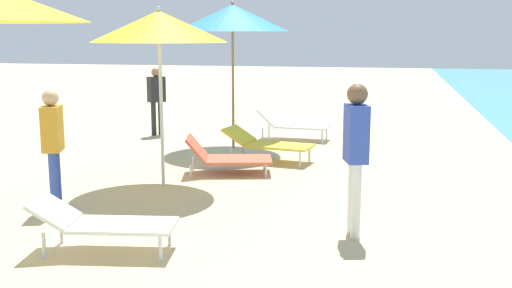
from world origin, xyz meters
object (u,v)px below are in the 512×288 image
umbrella_third (159,27)px  person_walking_far (356,144)px  lounger_second_shoreside (103,222)px  lounger_farthest_inland (267,143)px  person_walking_mid (53,138)px  umbrella_farthest (233,18)px  lounger_farthest_shoreside (292,124)px  person_walking_near (156,95)px  lounger_third_shoreside (226,156)px

umbrella_third → person_walking_far: (2.91, -1.67, -1.29)m
lounger_second_shoreside → lounger_farthest_inland: size_ratio=0.93×
person_walking_far → person_walking_mid: bearing=160.8°
umbrella_farthest → lounger_farthest_shoreside: (0.99, 1.22, -2.19)m
person_walking_near → person_walking_far: (4.72, -6.01, 0.14)m
lounger_farthest_inland → person_walking_far: (1.76, -3.76, 0.71)m
lounger_farthest_inland → person_walking_mid: person_walking_mid is taller
umbrella_third → person_walking_mid: (-0.91, -1.45, -1.40)m
lounger_farthest_inland → person_walking_far: person_walking_far is taller
lounger_farthest_inland → lounger_farthest_shoreside: bearing=98.0°
person_walking_mid → person_walking_far: bearing=158.0°
lounger_second_shoreside → lounger_farthest_shoreside: (0.83, 7.19, 0.02)m
umbrella_third → lounger_third_shoreside: bearing=55.5°
lounger_second_shoreside → person_walking_near: (-2.21, 7.11, 0.58)m
person_walking_mid → person_walking_far: size_ratio=0.91×
lounger_third_shoreside → umbrella_farthest: umbrella_farthest is taller
umbrella_third → umbrella_farthest: 3.22m
umbrella_farthest → lounger_farthest_shoreside: 2.70m
umbrella_third → lounger_third_shoreside: (0.69, 1.01, -2.05)m
lounger_farthest_shoreside → umbrella_third: bearing=-101.7°
umbrella_farthest → person_walking_mid: (-1.15, -4.65, -1.60)m
lounger_third_shoreside → umbrella_farthest: 3.17m
umbrella_third → person_walking_near: umbrella_third is taller
umbrella_farthest → person_walking_mid: 5.05m
lounger_third_shoreside → lounger_farthest_shoreside: (0.54, 3.41, 0.06)m
lounger_farthest_inland → person_walking_near: size_ratio=1.10×
lounger_second_shoreside → person_walking_far: person_walking_far is taller
umbrella_farthest → umbrella_third: bearing=-94.4°
umbrella_third → person_walking_near: (-1.81, 4.35, -1.44)m
person_walking_near → person_walking_mid: 5.87m
umbrella_farthest → person_walking_near: umbrella_farthest is taller
umbrella_third → lounger_farthest_inland: umbrella_third is taller
lounger_farthest_inland → person_walking_mid: (-2.06, -3.54, 0.60)m
person_walking_far → lounger_farthest_shoreside: bearing=89.4°
lounger_third_shoreside → umbrella_farthest: (-0.45, 2.19, 2.25)m
umbrella_farthest → person_walking_near: size_ratio=1.89×
lounger_third_shoreside → lounger_farthest_shoreside: lounger_farthest_shoreside is taller
umbrella_third → lounger_farthest_shoreside: 5.01m
lounger_second_shoreside → lounger_third_shoreside: 3.78m
lounger_third_shoreside → person_walking_mid: size_ratio=0.96×
umbrella_third → lounger_farthest_inland: (1.16, 2.09, -2.01)m
umbrella_third → lounger_third_shoreside: size_ratio=1.75×
umbrella_third → umbrella_farthest: bearing=85.6°
umbrella_third → umbrella_farthest: (0.25, 3.20, 0.19)m
umbrella_farthest → person_walking_near: (-2.05, 1.15, -1.63)m
umbrella_farthest → person_walking_mid: umbrella_farthest is taller
lounger_farthest_shoreside → lounger_farthest_inland: 2.33m
lounger_second_shoreside → umbrella_third: bearing=89.3°
person_walking_mid → umbrella_farthest: bearing=-122.7°
umbrella_third → person_walking_near: bearing=112.6°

